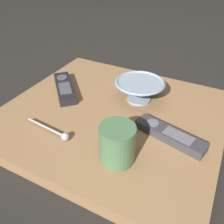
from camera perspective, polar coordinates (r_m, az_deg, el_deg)
The scene contains 7 objects.
ground_plane at distance 0.77m, azimuth 0.02°, elevation -2.22°, with size 6.00×6.00×0.00m, color black.
table at distance 0.76m, azimuth 0.02°, elevation -1.08°, with size 0.66×0.60×0.04m.
cereal_bowl at distance 0.79m, azimuth 6.60°, elevation 5.36°, with size 0.16×0.16×0.07m.
coffee_mug at distance 0.56m, azimuth 1.25°, elevation -7.68°, with size 0.09×0.09×0.10m.
teaspoon at distance 0.66m, azimuth -12.51°, elevation -5.12°, with size 0.15×0.03×0.02m.
tv_remote_near at distance 0.86m, azimuth -11.34°, elevation 5.75°, with size 0.18×0.18×0.03m.
tv_remote_far at distance 0.66m, azimuth 13.68°, elevation -5.37°, with size 0.20×0.09×0.03m.
Camera 1 is at (-0.28, 0.53, 0.48)m, focal length 38.05 mm.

